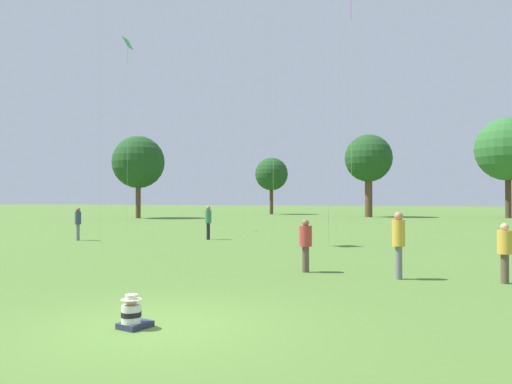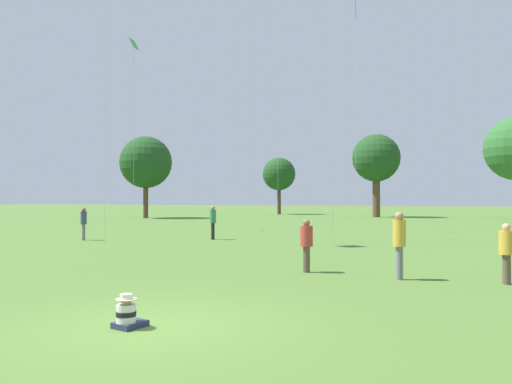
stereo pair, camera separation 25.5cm
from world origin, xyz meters
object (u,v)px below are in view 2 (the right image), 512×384
Objects in this scene: distant_tree_3 at (279,174)px; kite_8 at (134,53)px; seated_toddler at (127,314)px; person_standing_3 at (213,219)px; person_standing_5 at (84,220)px; person_standing_4 at (506,248)px; distant_tree_0 at (146,162)px; person_standing_2 at (399,239)px; distant_tree_1 at (376,159)px; person_standing_1 at (306,241)px.

kite_8 is at bearing -87.52° from distant_tree_3.
person_standing_3 is at bearing 124.59° from seated_toddler.
person_standing_5 is at bearing -126.59° from kite_8.
person_standing_4 is at bearing 174.70° from person_standing_3.
person_standing_2 is at bearing -48.59° from distant_tree_0.
person_standing_2 is 0.14× the size of kite_8.
person_standing_5 is at bearing -85.17° from distant_tree_3.
distant_tree_0 is at bearing -117.90° from distant_tree_3.
person_standing_5 is 13.89m from kite_8.
distant_tree_3 reaches higher than person_standing_3.
kite_8 is (-18.94, 15.26, 11.22)m from person_standing_2.
distant_tree_3 is at bearing -59.91° from person_standing_4.
distant_tree_1 is at bearing -72.70° from person_standing_4.
distant_tree_0 is 0.94× the size of distant_tree_1.
distant_tree_3 reaches higher than person_standing_4.
distant_tree_0 is (-27.76, 34.13, 5.39)m from person_standing_1.
person_standing_3 is at bearing -16.60° from person_standing_5.
person_standing_1 is 0.87× the size of person_standing_3.
person_standing_2 is 2.65m from person_standing_4.
distant_tree_0 is at bearing 128.60° from person_standing_2.
seated_toddler is 0.33× the size of person_standing_3.
distant_tree_3 is (9.89, 18.68, -0.65)m from distant_tree_0.
person_standing_4 is 0.12× the size of kite_8.
distant_tree_1 is at bearing 15.57° from kite_8.
kite_8 is 1.43× the size of distant_tree_0.
person_standing_2 is 47.50m from distant_tree_1.
distant_tree_1 is at bearing 106.18° from seated_toddler.
kite_8 is at bearing 137.80° from seated_toddler.
person_standing_3 is at bearing -76.77° from distant_tree_3.
person_standing_4 is at bearing 1.34° from person_standing_2.
kite_8 is (-16.23, 14.84, 11.40)m from person_standing_1.
person_standing_2 is 14.67m from person_standing_3.
distant_tree_0 is (-13.76, 27.09, 5.27)m from person_standing_5.
distant_tree_1 is (-2.34, 53.59, 6.74)m from seated_toddler.
kite_8 is at bearing -59.12° from distant_tree_0.
person_standing_3 is 14.93m from kite_8.
seated_toddler is at bearing 143.11° from person_standing_3.
distant_tree_0 is 1.16× the size of distant_tree_3.
person_standing_1 is at bearing -85.60° from distant_tree_1.
person_standing_5 is 46.17m from distant_tree_3.
person_standing_1 is at bearing -50.88° from distant_tree_0.
person_standing_1 is at bearing -67.43° from person_standing_5.
person_standing_3 is 0.20× the size of distant_tree_0.
person_standing_4 is at bearing 164.62° from person_standing_1.
distant_tree_3 reaches higher than person_standing_1.
person_standing_3 is 0.23× the size of distant_tree_3.
distant_tree_1 is (-8.92, 46.52, 6.06)m from person_standing_4.
distant_tree_3 is (-17.87, 52.81, 4.74)m from person_standing_1.
person_standing_3 is (-6.55, 17.14, 0.85)m from seated_toddler.
seated_toddler is 54.07m from distant_tree_1.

